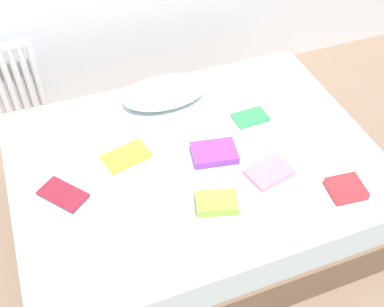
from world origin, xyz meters
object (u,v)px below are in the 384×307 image
object	(u,v)px
textbook_yellow	(126,156)
textbook_red	(346,189)
bed	(195,187)
pillow	(164,92)
radiator	(5,84)
textbook_white	(106,255)
textbook_purple	(214,153)
textbook_lime	(216,203)
textbook_green	(250,117)
textbook_maroon	(63,194)
textbook_pink	(269,172)

from	to	relation	value
textbook_yellow	textbook_red	bearing A→B (deg)	-45.79
bed	pillow	bearing A→B (deg)	90.38
radiator	textbook_white	xyz separation A→B (m)	(0.32, -1.64, 0.12)
textbook_purple	pillow	bearing A→B (deg)	111.00
textbook_lime	textbook_green	xyz separation A→B (m)	(0.44, 0.53, -0.01)
radiator	textbook_green	distance (m)	1.69
textbook_white	textbook_maroon	bearing A→B (deg)	64.60
textbook_pink	textbook_yellow	distance (m)	0.77
textbook_maroon	textbook_red	bearing A→B (deg)	32.00
bed	textbook_purple	world-z (taller)	textbook_purple
textbook_pink	textbook_yellow	size ratio (longest dim) A/B	0.93
textbook_purple	textbook_pink	bearing A→B (deg)	-35.53
textbook_red	textbook_green	distance (m)	0.71
bed	textbook_maroon	xyz separation A→B (m)	(-0.72, -0.02, 0.26)
bed	textbook_yellow	xyz separation A→B (m)	(-0.35, 0.13, 0.27)
textbook_red	radiator	bearing A→B (deg)	138.51
textbook_maroon	textbook_red	size ratio (longest dim) A/B	1.40
bed	textbook_green	bearing A→B (deg)	23.20
pillow	textbook_pink	world-z (taller)	pillow
pillow	textbook_white	world-z (taller)	pillow
radiator	textbook_purple	xyz separation A→B (m)	(1.02, -1.23, 0.13)
textbook_red	textbook_lime	distance (m)	0.66
textbook_lime	textbook_green	bearing A→B (deg)	66.47
pillow	textbook_maroon	xyz separation A→B (m)	(-0.72, -0.53, -0.05)
textbook_lime	textbook_purple	bearing A→B (deg)	85.37
radiator	textbook_purple	size ratio (longest dim) A/B	2.46
textbook_purple	textbook_white	size ratio (longest dim) A/B	1.13
textbook_red	textbook_lime	world-z (taller)	textbook_lime
pillow	textbook_lime	distance (m)	0.87
bed	textbook_red	world-z (taller)	textbook_red
bed	textbook_yellow	world-z (taller)	textbook_yellow
textbook_lime	radiator	bearing A→B (deg)	136.26
textbook_red	textbook_lime	size ratio (longest dim) A/B	0.85
textbook_lime	textbook_yellow	xyz separation A→B (m)	(-0.33, 0.48, -0.01)
textbook_red	textbook_white	bearing A→B (deg)	-176.53
radiator	textbook_red	distance (m)	2.30
textbook_maroon	textbook_green	xyz separation A→B (m)	(1.13, 0.19, 0.00)
textbook_green	radiator	bearing A→B (deg)	140.29
textbook_purple	textbook_red	bearing A→B (deg)	-31.50
bed	textbook_pink	xyz separation A→B (m)	(0.32, -0.25, 0.27)
textbook_yellow	bed	bearing A→B (deg)	-32.85
bed	textbook_red	distance (m)	0.84
pillow	textbook_red	distance (m)	1.19
textbook_lime	textbook_red	bearing A→B (deg)	3.36
textbook_red	textbook_lime	bearing A→B (deg)	173.39
radiator	textbook_pink	size ratio (longest dim) A/B	2.59
bed	textbook_green	size ratio (longest dim) A/B	10.20
textbook_pink	textbook_lime	bearing A→B (deg)	-176.94
pillow	textbook_yellow	bearing A→B (deg)	-131.68
pillow	textbook_purple	size ratio (longest dim) A/B	2.17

